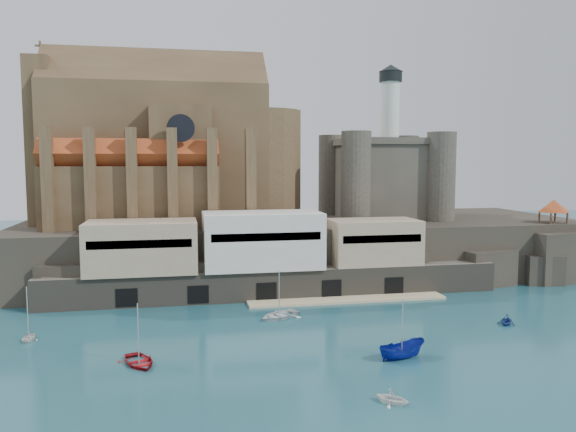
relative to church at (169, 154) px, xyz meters
The scene contains 13 objects.
ground 53.14m from the church, 60.03° to the right, with size 300.00×300.00×0.00m, color #1A4C58.
promontory 29.58m from the church, ahead, with size 100.00×36.00×10.00m.
quay 28.37m from the church, 53.41° to the right, with size 70.00×12.00×13.05m.
church is the anchor object (origin of this frame).
castle_keep 40.39m from the church, ahead, with size 21.20×21.20×29.30m.
rock_outcrop 70.41m from the church, 13.61° to the right, with size 14.50×10.50×8.70m.
pavilion 68.65m from the church, 13.48° to the right, with size 6.40×6.40×5.40m.
boat_0 50.31m from the church, 93.49° to the right, with size 3.94×1.14×5.51m, color maroon.
boat_1 65.88m from the church, 71.87° to the right, with size 2.67×1.63×3.09m, color white.
boat_2 58.83m from the church, 63.30° to the right, with size 2.15×2.21×5.71m, color navy.
boat_4 44.15m from the church, 114.54° to the right, with size 2.47×1.51×2.86m, color white.
boat_6 40.66m from the church, 64.86° to the right, with size 4.40×1.28×6.16m, color white.
boat_7 62.15m from the church, 42.93° to the right, with size 2.69×1.64×3.12m, color navy.
Camera 1 is at (-22.60, -61.12, 20.84)m, focal length 35.00 mm.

